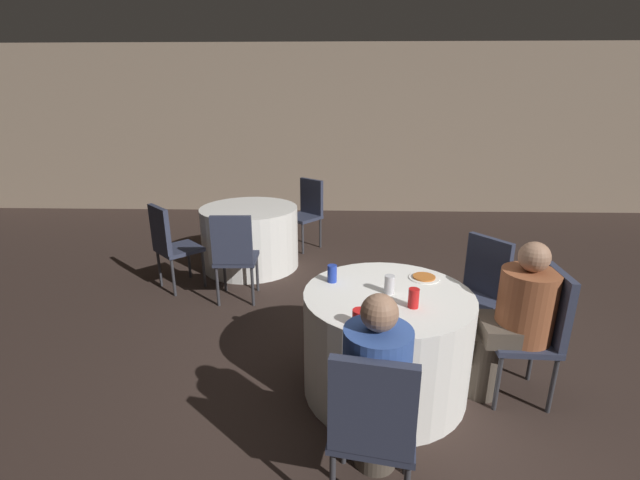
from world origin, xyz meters
TOP-DOWN VIEW (x-y plane):
  - ground_plane at (0.00, 0.00)m, footprint 16.00×16.00m
  - wall_back at (0.00, 4.93)m, footprint 16.00×0.06m
  - table_near at (-0.13, -0.07)m, footprint 1.12×1.12m
  - table_far at (-1.48, 2.20)m, footprint 1.13×1.13m
  - chair_near_south at (-0.30, -1.03)m, footprint 0.47×0.47m
  - chair_near_east at (0.85, -0.12)m, footprint 0.42×0.42m
  - chair_near_northeast at (0.66, 0.50)m, footprint 0.56×0.56m
  - chair_far_southwest at (-2.18, 1.51)m, footprint 0.57×0.57m
  - chair_far_south at (-1.44, 1.21)m, footprint 0.42×0.42m
  - chair_far_northeast at (-0.84, 2.94)m, footprint 0.56×0.56m
  - person_floral_shirt at (0.68, -0.11)m, footprint 0.52×0.36m
  - person_blue_shirt at (-0.27, -0.86)m, footprint 0.36×0.50m
  - pizza_plate_near at (0.15, 0.19)m, footprint 0.21×0.21m
  - soda_can_red at (-0.00, -0.26)m, footprint 0.07×0.07m
  - soda_can_silver at (-0.12, -0.06)m, footprint 0.07×0.07m
  - soda_can_blue at (-0.50, 0.11)m, footprint 0.07×0.07m
  - cup_near at (-0.34, -0.49)m, footprint 0.09×0.09m

SIDE VIEW (x-z plane):
  - ground_plane at x=0.00m, z-range 0.00..0.00m
  - table_near at x=-0.13m, z-range 0.00..0.73m
  - table_far at x=-1.48m, z-range 0.00..0.73m
  - chair_near_south at x=-0.30m, z-range 0.08..1.00m
  - chair_near_east at x=0.85m, z-range 0.08..1.00m
  - chair_near_northeast at x=0.66m, z-range 0.08..1.00m
  - chair_far_southwest at x=-2.18m, z-range 0.08..1.00m
  - chair_far_south at x=-1.44m, z-range 0.08..1.00m
  - chair_far_northeast at x=-0.84m, z-range 0.08..1.00m
  - person_blue_shirt at x=-0.27m, z-range 0.00..1.13m
  - person_floral_shirt at x=0.68m, z-range 0.01..1.12m
  - pizza_plate_near at x=0.15m, z-range 0.73..0.74m
  - cup_near at x=-0.34m, z-range 0.73..0.82m
  - soda_can_red at x=0.00m, z-range 0.73..0.85m
  - soda_can_silver at x=-0.12m, z-range 0.73..0.85m
  - soda_can_blue at x=-0.50m, z-range 0.73..0.85m
  - wall_back at x=0.00m, z-range 0.00..2.80m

